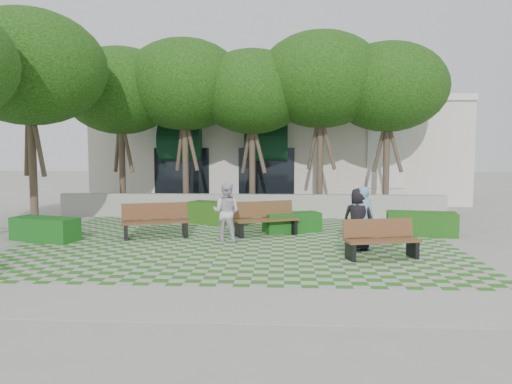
# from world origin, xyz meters

# --- Properties ---
(ground) EXTENTS (90.00, 90.00, 0.00)m
(ground) POSITION_xyz_m (0.00, 0.00, 0.00)
(ground) COLOR gray
(ground) RESTS_ON ground
(lawn) EXTENTS (12.00, 12.00, 0.00)m
(lawn) POSITION_xyz_m (0.00, 1.00, 0.01)
(lawn) COLOR #2B721E
(lawn) RESTS_ON ground
(sidewalk_south) EXTENTS (16.00, 2.00, 0.01)m
(sidewalk_south) POSITION_xyz_m (0.00, -4.70, 0.01)
(sidewalk_south) COLOR #9E9B93
(sidewalk_south) RESTS_ON ground
(retaining_wall) EXTENTS (15.00, 0.36, 0.90)m
(retaining_wall) POSITION_xyz_m (0.00, 6.20, 0.45)
(retaining_wall) COLOR #9E9B93
(retaining_wall) RESTS_ON ground
(bench_east) EXTENTS (1.90, 1.00, 0.95)m
(bench_east) POSITION_xyz_m (3.69, -0.93, 0.46)
(bench_east) COLOR brown
(bench_east) RESTS_ON ground
(bench_mid) EXTENTS (2.08, 1.40, 1.04)m
(bench_mid) POSITION_xyz_m (0.75, 2.17, 0.50)
(bench_mid) COLOR #55371D
(bench_mid) RESTS_ON ground
(bench_west) EXTENTS (2.07, 1.26, 1.03)m
(bench_west) POSITION_xyz_m (-2.53, 1.56, 0.50)
(bench_west) COLOR #55321D
(bench_west) RESTS_ON ground
(hedge_east) EXTENTS (2.16, 1.12, 0.72)m
(hedge_east) POSITION_xyz_m (5.56, 2.41, 0.36)
(hedge_east) COLOR #1A4D14
(hedge_east) RESTS_ON ground
(hedge_midright) EXTENTS (1.93, 1.32, 0.63)m
(hedge_midright) POSITION_xyz_m (1.58, 2.78, 0.31)
(hedge_midright) COLOR #144D16
(hedge_midright) RESTS_ON ground
(hedge_midleft) EXTENTS (2.37, 1.64, 0.77)m
(hedge_midleft) POSITION_xyz_m (-1.01, 4.43, 0.38)
(hedge_midleft) COLOR #244F15
(hedge_midleft) RESTS_ON ground
(hedge_west) EXTENTS (2.09, 1.30, 0.68)m
(hedge_west) POSITION_xyz_m (-5.61, 0.88, 0.34)
(hedge_west) COLOR #154F19
(hedge_west) RESTS_ON ground
(person_blue) EXTENTS (0.62, 0.41, 1.70)m
(person_blue) POSITION_xyz_m (3.37, -0.00, 0.85)
(person_blue) COLOR #69A0C0
(person_blue) RESTS_ON ground
(person_dark) EXTENTS (0.93, 0.75, 1.65)m
(person_dark) POSITION_xyz_m (3.27, 0.03, 0.83)
(person_dark) COLOR black
(person_dark) RESTS_ON ground
(person_white) EXTENTS (0.96, 0.83, 1.71)m
(person_white) POSITION_xyz_m (-0.34, 1.11, 0.85)
(person_white) COLOR silver
(person_white) RESTS_ON ground
(tree_row) EXTENTS (17.70, 13.40, 7.41)m
(tree_row) POSITION_xyz_m (-1.86, 5.95, 5.18)
(tree_row) COLOR #47382B
(tree_row) RESTS_ON ground
(building) EXTENTS (18.00, 8.92, 5.15)m
(building) POSITION_xyz_m (0.93, 14.08, 2.52)
(building) COLOR beige
(building) RESTS_ON ground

